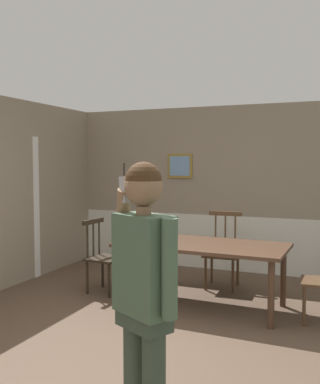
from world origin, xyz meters
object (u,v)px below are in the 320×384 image
dining_table (202,250)px  chair_near_window (103,257)px  person_figure (145,287)px  chair_at_table_head (223,252)px

dining_table → chair_near_window: (-1.38, 0.05, -0.21)m
chair_near_window → person_figure: person_figure is taller
dining_table → person_figure: person_figure is taller
chair_at_table_head → person_figure: (0.43, -3.55, 0.50)m
dining_table → person_figure: size_ratio=1.17×
chair_near_window → chair_at_table_head: (1.41, 0.83, 0.02)m
chair_near_window → person_figure: size_ratio=0.56×
chair_near_window → person_figure: 3.32m
person_figure → chair_at_table_head: bearing=-55.5°
dining_table → chair_near_window: bearing=177.8°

